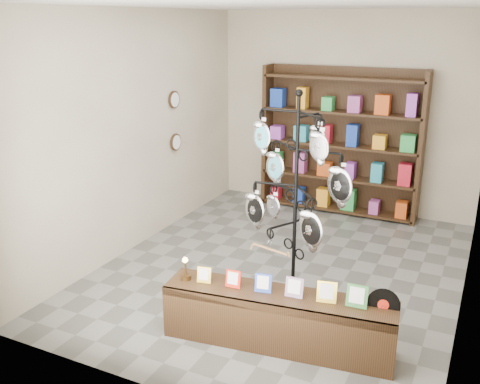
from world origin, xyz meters
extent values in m
plane|color=slate|center=(0.00, 0.00, 0.00)|extent=(5.00, 5.00, 0.00)
plane|color=beige|center=(0.00, 2.50, 1.50)|extent=(4.00, 0.00, 4.00)
plane|color=beige|center=(0.00, -2.50, 1.50)|extent=(4.00, 0.00, 4.00)
plane|color=beige|center=(-2.00, 0.00, 1.50)|extent=(0.00, 5.00, 5.00)
plane|color=beige|center=(2.00, 0.00, 1.50)|extent=(0.00, 5.00, 5.00)
plane|color=white|center=(0.00, 0.00, 3.00)|extent=(5.00, 5.00, 0.00)
cylinder|color=black|center=(0.39, -0.71, 0.02)|extent=(0.58, 0.58, 0.03)
cylinder|color=black|center=(0.39, -0.71, 1.09)|extent=(0.05, 0.05, 2.18)
sphere|color=black|center=(0.39, -0.71, 2.21)|extent=(0.07, 0.07, 0.07)
ellipsoid|color=silver|center=(0.47, -0.49, 0.69)|extent=(0.12, 0.07, 0.23)
cube|color=tan|center=(0.24, -0.98, 0.70)|extent=(0.41, 0.12, 0.04)
cube|color=black|center=(0.53, -1.48, 0.26)|extent=(2.14, 0.70, 0.52)
cube|color=gold|center=(-0.17, -1.57, 0.59)|extent=(0.14, 0.07, 0.15)
cube|color=red|center=(0.11, -1.54, 0.60)|extent=(0.15, 0.07, 0.16)
cube|color=#263FA5|center=(0.39, -1.50, 0.60)|extent=(0.16, 0.07, 0.17)
cube|color=#E54C33|center=(0.68, -1.46, 0.61)|extent=(0.17, 0.08, 0.18)
cube|color=gold|center=(0.96, -1.42, 0.61)|extent=(0.18, 0.08, 0.19)
cube|color=#337233|center=(1.22, -1.39, 0.62)|extent=(0.19, 0.08, 0.20)
cylinder|color=black|center=(1.43, -1.32, 0.55)|extent=(0.29, 0.10, 0.28)
cylinder|color=red|center=(1.43, -1.32, 0.55)|extent=(0.10, 0.04, 0.09)
cylinder|color=#4B3315|center=(-0.36, -1.60, 0.53)|extent=(0.10, 0.10, 0.04)
cylinder|color=#4B3315|center=(-0.36, -1.60, 0.62)|extent=(0.02, 0.02, 0.13)
sphere|color=#FFBF59|center=(-0.36, -1.60, 0.72)|extent=(0.05, 0.05, 0.05)
cube|color=black|center=(0.00, 2.44, 1.10)|extent=(2.40, 0.04, 2.20)
cube|color=black|center=(-1.18, 2.28, 1.10)|extent=(0.06, 0.36, 2.20)
cube|color=black|center=(1.18, 2.28, 1.10)|extent=(0.06, 0.36, 2.20)
cube|color=black|center=(0.00, 2.28, 0.05)|extent=(2.36, 0.36, 0.04)
cube|color=black|center=(0.00, 2.28, 0.55)|extent=(2.36, 0.36, 0.03)
cube|color=black|center=(0.00, 2.28, 1.05)|extent=(2.36, 0.36, 0.04)
cube|color=black|center=(0.00, 2.28, 1.55)|extent=(2.36, 0.36, 0.04)
cube|color=black|center=(0.00, 2.28, 2.05)|extent=(2.36, 0.36, 0.04)
cylinder|color=black|center=(-1.97, 0.80, 1.80)|extent=(0.03, 0.24, 0.24)
cylinder|color=black|center=(-1.97, 0.80, 1.20)|extent=(0.03, 0.24, 0.24)
camera|label=1|loc=(2.09, -5.47, 2.86)|focal=40.00mm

